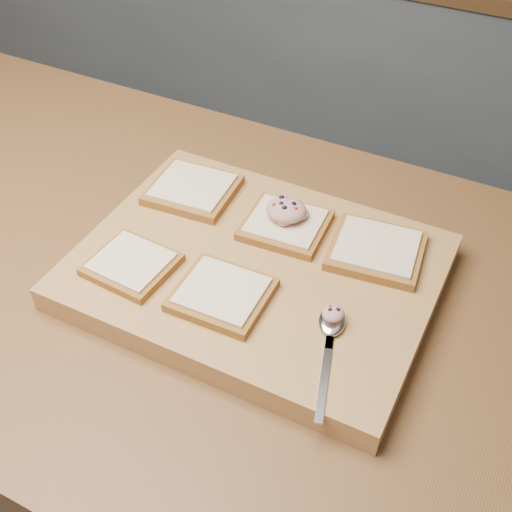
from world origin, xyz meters
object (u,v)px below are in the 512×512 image
at_px(cutting_board, 256,271).
at_px(tuna_salad_dollop, 286,210).
at_px(spoon, 331,328).
at_px(bread_far_center, 285,224).

xyz_separation_m(cutting_board, tuna_salad_dollop, (0.00, 0.09, 0.05)).
bearing_deg(spoon, cutting_board, 153.62).
height_order(cutting_board, tuna_salad_dollop, tuna_salad_dollop).
relative_size(bread_far_center, tuna_salad_dollop, 2.10).
relative_size(cutting_board, bread_far_center, 3.93).
bearing_deg(spoon, tuna_salad_dollop, 130.83).
bearing_deg(bread_far_center, tuna_salad_dollop, 114.26).
distance_m(cutting_board, bread_far_center, 0.09).
bearing_deg(bread_far_center, cutting_board, -94.70).
xyz_separation_m(bread_far_center, spoon, (0.14, -0.15, -0.00)).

